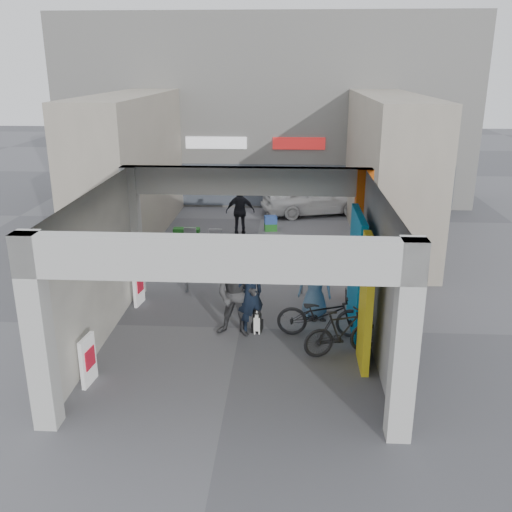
# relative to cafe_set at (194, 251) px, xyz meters

# --- Properties ---
(ground) EXTENTS (90.00, 90.00, 0.00)m
(ground) POSITION_rel_cafe_set_xyz_m (1.88, -4.80, -0.33)
(ground) COLOR #5A5A5F
(ground) RESTS_ON ground
(arcade_canopy) EXTENTS (6.40, 6.45, 6.40)m
(arcade_canopy) POSITION_rel_cafe_set_xyz_m (2.42, -5.62, 1.97)
(arcade_canopy) COLOR #B5B5B0
(arcade_canopy) RESTS_ON ground
(far_building) EXTENTS (18.00, 4.08, 8.00)m
(far_building) POSITION_rel_cafe_set_xyz_m (1.88, 9.20, 3.66)
(far_building) COLOR silver
(far_building) RESTS_ON ground
(plaza_bldg_left) EXTENTS (2.00, 9.00, 5.00)m
(plaza_bldg_left) POSITION_rel_cafe_set_xyz_m (-2.62, 2.70, 2.17)
(plaza_bldg_left) COLOR #A49A88
(plaza_bldg_left) RESTS_ON ground
(plaza_bldg_right) EXTENTS (2.00, 9.00, 5.00)m
(plaza_bldg_right) POSITION_rel_cafe_set_xyz_m (6.38, 2.70, 2.17)
(plaza_bldg_right) COLOR #A49A88
(plaza_bldg_right) RESTS_ON ground
(bollard_left) EXTENTS (0.09, 0.09, 0.94)m
(bollard_left) POSITION_rel_cafe_set_xyz_m (0.22, -2.59, 0.14)
(bollard_left) COLOR gray
(bollard_left) RESTS_ON ground
(bollard_center) EXTENTS (0.09, 0.09, 0.90)m
(bollard_center) POSITION_rel_cafe_set_xyz_m (1.89, -2.34, 0.11)
(bollard_center) COLOR gray
(bollard_center) RESTS_ON ground
(bollard_right) EXTENTS (0.09, 0.09, 0.82)m
(bollard_right) POSITION_rel_cafe_set_xyz_m (3.37, -2.56, 0.07)
(bollard_right) COLOR gray
(bollard_right) RESTS_ON ground
(advert_board_near) EXTENTS (0.16, 0.56, 1.00)m
(advert_board_near) POSITION_rel_cafe_set_xyz_m (-0.87, -7.42, 0.17)
(advert_board_near) COLOR silver
(advert_board_near) RESTS_ON ground
(advert_board_far) EXTENTS (0.17, 0.56, 1.00)m
(advert_board_far) POSITION_rel_cafe_set_xyz_m (-0.87, -3.51, 0.17)
(advert_board_far) COLOR silver
(advert_board_far) RESTS_ON ground
(cafe_set) EXTENTS (1.56, 1.26, 0.95)m
(cafe_set) POSITION_rel_cafe_set_xyz_m (0.00, 0.00, 0.00)
(cafe_set) COLOR #9D9DA1
(cafe_set) RESTS_ON ground
(produce_stand) EXTENTS (1.06, 0.57, 0.70)m
(produce_stand) POSITION_rel_cafe_set_xyz_m (-0.45, 1.18, -0.06)
(produce_stand) COLOR black
(produce_stand) RESTS_ON ground
(crate_stack) EXTENTS (0.50, 0.42, 0.56)m
(crate_stack) POSITION_rel_cafe_set_xyz_m (2.33, 3.61, -0.05)
(crate_stack) COLOR #185217
(crate_stack) RESTS_ON ground
(border_collie) EXTENTS (0.23, 0.46, 0.63)m
(border_collie) POSITION_rel_cafe_set_xyz_m (2.30, -4.98, -0.08)
(border_collie) COLOR black
(border_collie) RESTS_ON ground
(man_with_dog) EXTENTS (0.82, 0.76, 1.87)m
(man_with_dog) POSITION_rel_cafe_set_xyz_m (2.14, -4.96, 0.60)
(man_with_dog) COLOR black
(man_with_dog) RESTS_ON ground
(man_back_turned) EXTENTS (1.07, 0.88, 2.00)m
(man_back_turned) POSITION_rel_cafe_set_xyz_m (1.84, -5.15, 0.67)
(man_back_turned) COLOR #3C3C3E
(man_back_turned) RESTS_ON ground
(man_elderly) EXTENTS (0.88, 0.64, 1.67)m
(man_elderly) POSITION_rel_cafe_set_xyz_m (3.67, -3.99, 0.50)
(man_elderly) COLOR #5882AC
(man_elderly) RESTS_ON ground
(man_crates) EXTENTS (1.07, 0.51, 1.78)m
(man_crates) POSITION_rel_cafe_set_xyz_m (1.24, 2.98, 0.56)
(man_crates) COLOR black
(man_crates) RESTS_ON ground
(bicycle_front) EXTENTS (2.06, 0.77, 1.07)m
(bicycle_front) POSITION_rel_cafe_set_xyz_m (3.78, -5.07, 0.20)
(bicycle_front) COLOR black
(bicycle_front) RESTS_ON ground
(bicycle_rear) EXTENTS (1.80, 1.03, 1.04)m
(bicycle_rear) POSITION_rel_cafe_set_xyz_m (4.18, -5.94, 0.19)
(bicycle_rear) COLOR black
(bicycle_rear) RESTS_ON ground
(white_van) EXTENTS (4.54, 2.82, 1.44)m
(white_van) POSITION_rel_cafe_set_xyz_m (4.02, 6.20, 0.39)
(white_van) COLOR white
(white_van) RESTS_ON ground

